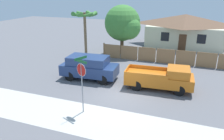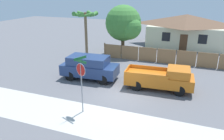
# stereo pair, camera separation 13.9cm
# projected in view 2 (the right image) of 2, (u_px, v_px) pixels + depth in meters

# --- Properties ---
(ground_plane) EXTENTS (80.00, 80.00, 0.00)m
(ground_plane) POSITION_uv_depth(u_px,v_px,m) (121.00, 95.00, 15.48)
(ground_plane) COLOR slate
(sidewalk_strip) EXTENTS (36.00, 3.20, 0.01)m
(sidewalk_strip) POSITION_uv_depth(u_px,v_px,m) (101.00, 122.00, 12.31)
(sidewalk_strip) COLOR beige
(sidewalk_strip) RESTS_ON ground
(wooden_fence) EXTENTS (15.46, 0.12, 1.57)m
(wooden_fence) POSITION_uv_depth(u_px,v_px,m) (176.00, 57.00, 21.70)
(wooden_fence) COLOR #997047
(wooden_fence) RESTS_ON ground
(house) EXTENTS (10.22, 5.96, 4.13)m
(house) POSITION_uv_depth(u_px,v_px,m) (186.00, 30.00, 28.76)
(house) COLOR beige
(house) RESTS_ON ground
(oak_tree) EXTENTS (4.19, 3.99, 5.58)m
(oak_tree) POSITION_uv_depth(u_px,v_px,m) (124.00, 24.00, 24.26)
(oak_tree) COLOR brown
(oak_tree) RESTS_ON ground
(palm_tree) EXTENTS (2.50, 2.71, 5.05)m
(palm_tree) POSITION_uv_depth(u_px,v_px,m) (85.00, 19.00, 22.03)
(palm_tree) COLOR brown
(palm_tree) RESTS_ON ground
(red_suv) EXTENTS (4.74, 2.30, 1.94)m
(red_suv) POSITION_uv_depth(u_px,v_px,m) (89.00, 67.00, 18.05)
(red_suv) COLOR navy
(red_suv) RESTS_ON ground
(orange_pickup) EXTENTS (5.05, 2.21, 1.77)m
(orange_pickup) POSITION_uv_depth(u_px,v_px,m) (162.00, 78.00, 16.16)
(orange_pickup) COLOR orange
(orange_pickup) RESTS_ON ground
(stop_sign) EXTENTS (0.93, 0.84, 3.49)m
(stop_sign) POSITION_uv_depth(u_px,v_px,m) (81.00, 75.00, 12.56)
(stop_sign) COLOR gray
(stop_sign) RESTS_ON ground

